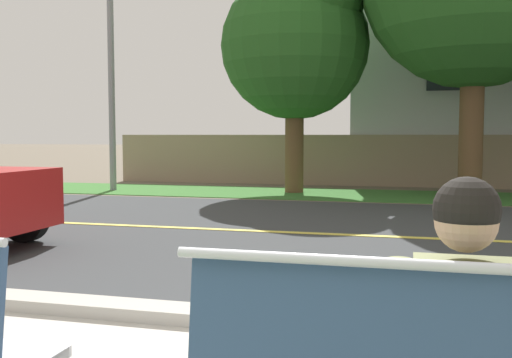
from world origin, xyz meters
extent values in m
plane|color=#665B4C|center=(0.00, 8.00, 0.00)|extent=(140.00, 140.00, 0.00)
cube|color=#ADA89E|center=(0.00, 2.35, 0.06)|extent=(44.00, 0.30, 0.11)
cube|color=#383A3D|center=(0.00, 6.50, 0.00)|extent=(52.00, 8.00, 0.01)
cube|color=#E0CC4C|center=(0.00, 6.50, 0.01)|extent=(48.00, 0.14, 0.01)
cube|color=#38702D|center=(0.00, 12.10, 0.01)|extent=(48.00, 2.80, 0.02)
cube|color=navy|center=(1.31, 0.19, 0.71)|extent=(1.84, 0.12, 0.52)
cylinder|color=silver|center=(1.31, 0.18, 0.99)|extent=(1.92, 0.04, 0.04)
cube|color=#6B7047|center=(1.29, 0.39, 0.71)|extent=(0.34, 0.20, 0.52)
cylinder|color=#6B7047|center=(1.08, 0.41, 0.73)|extent=(0.09, 0.09, 0.46)
sphere|color=tan|center=(1.29, 0.40, 1.10)|extent=(0.21, 0.21, 0.21)
sphere|color=black|center=(1.29, 0.40, 1.14)|extent=(0.22, 0.22, 0.22)
cylinder|color=black|center=(-3.74, 4.94, 0.32)|extent=(0.64, 0.18, 0.64)
cylinder|color=gray|center=(-6.10, 11.70, 3.59)|extent=(0.16, 0.16, 7.19)
cylinder|color=brown|center=(-1.61, 12.33, 1.10)|extent=(0.45, 0.45, 2.20)
sphere|color=#23561E|center=(-1.61, 12.33, 3.52)|extent=(3.52, 3.52, 3.52)
cylinder|color=brown|center=(2.35, 11.74, 1.48)|extent=(0.50, 0.50, 2.97)
cube|color=gray|center=(-0.82, 14.77, 0.70)|extent=(13.00, 0.36, 1.40)
cube|color=#232833|center=(2.03, 14.74, 3.21)|extent=(1.10, 0.06, 1.30)
camera|label=1|loc=(1.11, -1.69, 1.39)|focal=41.54mm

